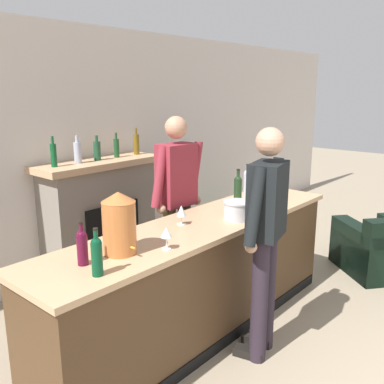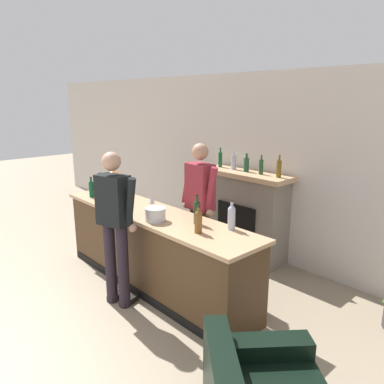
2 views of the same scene
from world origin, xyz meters
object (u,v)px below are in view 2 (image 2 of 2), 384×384
at_px(person_bartender, 200,207).
at_px(fireplace_stone, 246,214).
at_px(wine_bottle_cabernet_heavy, 197,211).
at_px(wine_bottle_merlot_tall, 91,188).
at_px(ice_bucket_steel, 155,214).
at_px(wine_bottle_port_short, 232,216).
at_px(wine_glass_front_left, 152,200).
at_px(wine_glass_mid_counter, 112,197).
at_px(copper_dispenser, 114,184).
at_px(wine_bottle_riesling_slim, 198,221).
at_px(person_customer, 115,223).
at_px(wine_bottle_rose_blush, 105,187).

bearing_deg(person_bartender, fireplace_stone, 95.81).
bearing_deg(wine_bottle_cabernet_heavy, wine_bottle_merlot_tall, -170.92).
distance_m(ice_bucket_steel, wine_bottle_merlot_tall, 1.48).
xyz_separation_m(wine_bottle_port_short, wine_glass_front_left, (-1.21, -0.17, -0.03)).
relative_size(wine_bottle_port_short, wine_glass_mid_counter, 2.03).
xyz_separation_m(copper_dispenser, ice_bucket_steel, (1.15, -0.15, -0.14)).
xyz_separation_m(wine_glass_front_left, wine_glass_mid_counter, (-0.48, -0.29, 0.01)).
bearing_deg(copper_dispenser, wine_bottle_riesling_slim, -2.00).
bearing_deg(wine_bottle_riesling_slim, person_bartender, 135.25).
distance_m(wine_bottle_merlot_tall, wine_bottle_cabernet_heavy, 1.90).
bearing_deg(person_customer, copper_dispenser, 149.00).
relative_size(wine_bottle_rose_blush, wine_glass_front_left, 1.73).
xyz_separation_m(wine_bottle_port_short, wine_bottle_cabernet_heavy, (-0.38, -0.15, 0.01)).
height_order(person_bartender, wine_bottle_riesling_slim, person_bartender).
height_order(person_bartender, ice_bucket_steel, person_bartender).
relative_size(person_customer, wine_bottle_riesling_slim, 6.16).
bearing_deg(wine_bottle_merlot_tall, copper_dispenser, 28.77).
xyz_separation_m(person_customer, copper_dispenser, (-0.94, 0.56, 0.20)).
distance_m(ice_bucket_steel, wine_bottle_riesling_slim, 0.63).
bearing_deg(wine_glass_mid_counter, fireplace_stone, 66.34).
distance_m(person_bartender, wine_bottle_port_short, 0.84).
distance_m(person_bartender, wine_bottle_rose_blush, 1.53).
distance_m(fireplace_stone, wine_bottle_cabernet_heavy, 1.65).
xyz_separation_m(wine_bottle_merlot_tall, wine_bottle_port_short, (2.26, 0.45, 0.01)).
distance_m(fireplace_stone, wine_glass_front_left, 1.61).
bearing_deg(wine_bottle_cabernet_heavy, wine_bottle_port_short, 21.23).
distance_m(ice_bucket_steel, wine_bottle_cabernet_heavy, 0.50).
distance_m(person_customer, wine_bottle_port_short, 1.31).
height_order(person_customer, person_bartender, person_bartender).
relative_size(wine_bottle_rose_blush, wine_bottle_riesling_slim, 0.96).
distance_m(person_customer, wine_bottle_rose_blush, 1.36).
relative_size(fireplace_stone, wine_bottle_riesling_slim, 5.55).
relative_size(ice_bucket_steel, wine_bottle_port_short, 0.77).
xyz_separation_m(wine_bottle_merlot_tall, wine_bottle_rose_blush, (0.04, 0.20, -0.01)).
xyz_separation_m(fireplace_stone, person_bartender, (0.11, -1.07, 0.35)).
relative_size(ice_bucket_steel, wine_glass_mid_counter, 1.57).
bearing_deg(wine_glass_mid_counter, wine_bottle_riesling_slim, 4.72).
xyz_separation_m(person_customer, wine_bottle_riesling_slim, (0.84, 0.50, 0.12)).
xyz_separation_m(fireplace_stone, wine_bottle_rose_blush, (-1.33, -1.60, 0.45)).
distance_m(copper_dispenser, wine_bottle_riesling_slim, 1.78).
xyz_separation_m(ice_bucket_steel, wine_bottle_cabernet_heavy, (0.40, 0.28, 0.07)).
bearing_deg(wine_bottle_port_short, fireplace_stone, 123.49).
relative_size(copper_dispenser, wine_bottle_riesling_slim, 1.45).
xyz_separation_m(ice_bucket_steel, wine_bottle_merlot_tall, (-1.47, -0.02, 0.05)).
xyz_separation_m(wine_bottle_merlot_tall, wine_glass_front_left, (1.05, 0.28, -0.02)).
relative_size(ice_bucket_steel, wine_bottle_merlot_tall, 0.84).
height_order(ice_bucket_steel, wine_bottle_merlot_tall, wine_bottle_merlot_tall).
distance_m(wine_bottle_port_short, wine_bottle_rose_blush, 2.24).
height_order(wine_bottle_cabernet_heavy, wine_glass_mid_counter, wine_bottle_cabernet_heavy).
bearing_deg(fireplace_stone, wine_glass_mid_counter, -113.66).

